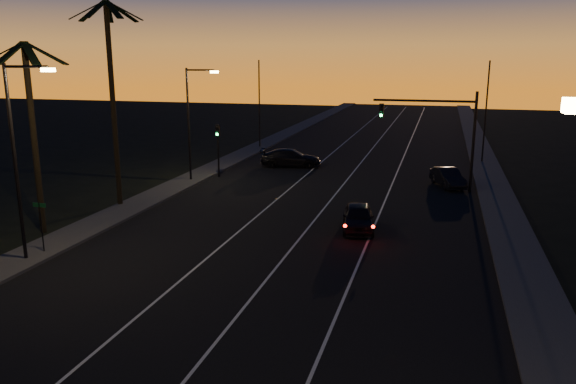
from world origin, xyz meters
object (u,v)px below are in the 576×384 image
(signal_mast, at_px, (439,123))
(lead_car, at_px, (358,217))
(cross_car, at_px, (291,158))
(right_car, at_px, (448,177))

(signal_mast, relative_size, lead_car, 1.48)
(lead_car, xyz_separation_m, cross_car, (-8.36, 16.84, 0.06))
(right_car, bearing_deg, signal_mast, -123.20)
(signal_mast, height_order, right_car, signal_mast)
(lead_car, height_order, cross_car, cross_car)
(right_car, distance_m, cross_car, 13.90)
(signal_mast, relative_size, cross_car, 1.28)
(signal_mast, xyz_separation_m, right_car, (0.84, 1.29, -4.10))
(signal_mast, bearing_deg, cross_car, 154.77)
(lead_car, xyz_separation_m, right_car, (4.79, 12.33, -0.03))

